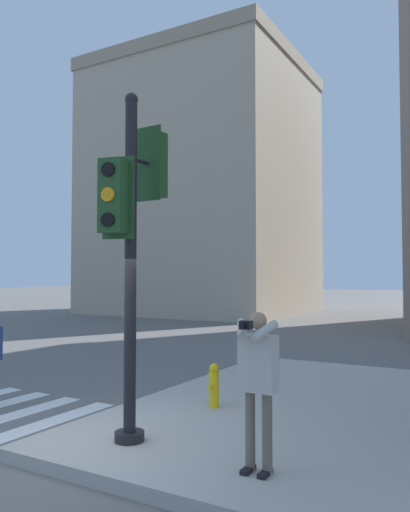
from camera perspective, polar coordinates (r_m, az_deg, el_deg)
The scene contains 6 objects.
ground_plane at distance 7.04m, azimuth -16.64°, elevation -21.08°, with size 160.00×160.00×0.00m, color slate.
sidewalk_corner at distance 8.50m, azimuth 20.89°, elevation -17.12°, with size 8.00×8.00×0.17m.
traffic_signal_pole at distance 6.55m, azimuth -8.25°, elevation 3.46°, with size 0.48×1.28×4.52m.
person_photographer at distance 5.58m, azimuth 6.06°, elevation -13.45°, with size 0.50×0.53×1.72m.
fire_hydrant at distance 8.29m, azimuth 1.02°, elevation -14.59°, with size 0.17×0.23×0.70m.
building_left at distance 32.18m, azimuth -0.13°, elevation 7.61°, with size 12.34×11.17×15.60m.
Camera 1 is at (4.82, -4.60, 2.28)m, focal length 35.00 mm.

